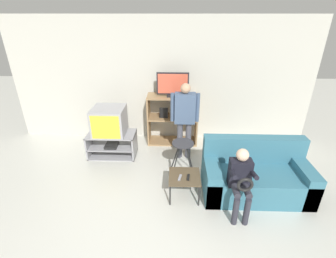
{
  "coord_description": "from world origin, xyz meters",
  "views": [
    {
      "loc": [
        0.31,
        -1.76,
        2.62
      ],
      "look_at": [
        0.19,
        1.82,
        0.9
      ],
      "focal_mm": 26.0,
      "sensor_mm": 36.0,
      "label": 1
    }
  ],
  "objects": [
    {
      "name": "television_main",
      "position": [
        -0.96,
        2.47,
        0.74
      ],
      "size": [
        0.6,
        0.59,
        0.53
      ],
      "color": "#9E9EA3",
      "rests_on": "tv_stand"
    },
    {
      "name": "wall_back",
      "position": [
        0.0,
        3.34,
        1.3
      ],
      "size": [
        6.4,
        0.06,
        2.6
      ],
      "color": "beige",
      "rests_on": "ground_plane"
    },
    {
      "name": "television_flat",
      "position": [
        0.24,
        3.01,
        1.3
      ],
      "size": [
        0.64,
        0.2,
        0.48
      ],
      "color": "black",
      "rests_on": "media_shelf"
    },
    {
      "name": "person_seated_child",
      "position": [
        1.21,
        0.95,
        0.59
      ],
      "size": [
        0.33,
        0.43,
        1.0
      ],
      "color": "#2D2D38",
      "rests_on": "ground_plane"
    },
    {
      "name": "snack_table",
      "position": [
        0.46,
        1.27,
        0.34
      ],
      "size": [
        0.48,
        0.48,
        0.38
      ],
      "color": "brown",
      "rests_on": "ground_plane"
    },
    {
      "name": "remote_control_black",
      "position": [
        0.51,
        1.23,
        0.39
      ],
      "size": [
        0.05,
        0.15,
        0.02
      ],
      "primitive_type": "cube",
      "rotation": [
        0.0,
        0.0,
        -0.12
      ],
      "color": "black",
      "rests_on": "snack_table"
    },
    {
      "name": "couch",
      "position": [
        1.58,
        1.42,
        0.29
      ],
      "size": [
        1.61,
        0.82,
        0.85
      ],
      "color": "teal",
      "rests_on": "ground_plane"
    },
    {
      "name": "tv_stand",
      "position": [
        -0.95,
        2.46,
        0.23
      ],
      "size": [
        0.93,
        0.52,
        0.47
      ],
      "color": "#939399",
      "rests_on": "ground_plane"
    },
    {
      "name": "person_standing_adult",
      "position": [
        0.48,
        2.42,
        0.91
      ],
      "size": [
        0.53,
        0.2,
        1.5
      ],
      "color": "#4C4C56",
      "rests_on": "ground_plane"
    },
    {
      "name": "folding_stool",
      "position": [
        0.44,
        1.79,
        0.55
      ],
      "size": [
        0.42,
        0.41,
        0.67
      ],
      "color": "black",
      "rests_on": "ground_plane"
    },
    {
      "name": "media_shelf",
      "position": [
        0.24,
        3.04,
        0.55
      ],
      "size": [
        1.06,
        0.45,
        1.07
      ],
      "color": "#9E7A51",
      "rests_on": "ground_plane"
    },
    {
      "name": "remote_control_white",
      "position": [
        0.39,
        1.21,
        0.39
      ],
      "size": [
        0.07,
        0.15,
        0.02
      ],
      "primitive_type": "cube",
      "rotation": [
        0.0,
        0.0,
        -0.22
      ],
      "color": "gray",
      "rests_on": "snack_table"
    }
  ]
}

